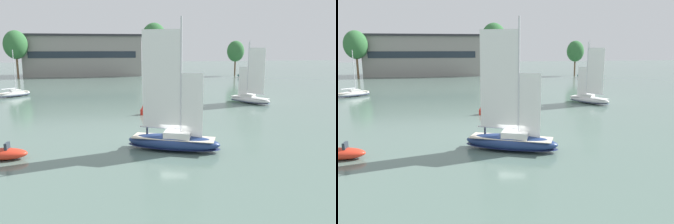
# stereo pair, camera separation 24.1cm
# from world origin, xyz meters

# --- Properties ---
(ground_plane) EXTENTS (400.00, 400.00, 0.00)m
(ground_plane) POSITION_xyz_m (0.00, 0.00, 0.00)
(ground_plane) COLOR slate
(waterfront_building) EXTENTS (40.10, 17.35, 14.23)m
(waterfront_building) POSITION_xyz_m (-14.85, 91.43, 7.15)
(waterfront_building) COLOR gray
(waterfront_building) RESTS_ON ground
(tree_shore_left) EXTENTS (8.92, 8.92, 18.37)m
(tree_shore_left) POSITION_xyz_m (9.61, 87.73, 12.86)
(tree_shore_left) COLOR brown
(tree_shore_left) RESTS_ON ground
(tree_shore_center) EXTENTS (5.88, 5.88, 12.10)m
(tree_shore_center) POSITION_xyz_m (37.22, 79.96, 8.47)
(tree_shore_center) COLOR brown
(tree_shore_center) RESTS_ON ground
(tree_shore_right) EXTENTS (7.35, 7.35, 15.12)m
(tree_shore_right) POSITION_xyz_m (-35.29, 81.64, 10.58)
(tree_shore_right) COLOR brown
(tree_shore_right) RESTS_ON ground
(sailboat_main) EXTENTS (9.52, 5.98, 12.71)m
(sailboat_main) POSITION_xyz_m (0.01, -0.00, 1.02)
(sailboat_main) COLOR navy
(sailboat_main) RESTS_ON ground
(sailboat_moored_near_marina) EXTENTS (9.05, 5.76, 12.10)m
(sailboat_moored_near_marina) POSITION_xyz_m (39.33, 71.09, 0.82)
(sailboat_moored_near_marina) COLOR #194C47
(sailboat_moored_near_marina) RESTS_ON ground
(sailboat_moored_mid_channel) EXTENTS (6.48, 5.83, 9.40)m
(sailboat_moored_mid_channel) POSITION_xyz_m (-25.45, 39.91, 0.64)
(sailboat_moored_mid_channel) COLOR silver
(sailboat_moored_mid_channel) RESTS_ON ground
(sailboat_moored_far_slip) EXTENTS (6.46, 7.59, 10.79)m
(sailboat_moored_far_slip) POSITION_xyz_m (18.64, 24.45, 0.89)
(sailboat_moored_far_slip) COLOR silver
(sailboat_moored_far_slip) RESTS_ON ground
(motor_tender) EXTENTS (4.43, 2.07, 1.65)m
(motor_tender) POSITION_xyz_m (-15.61, -0.18, 0.53)
(motor_tender) COLOR red
(motor_tender) RESTS_ON ground
(channel_buoy) EXTENTS (1.07, 1.07, 1.95)m
(channel_buoy) POSITION_xyz_m (-1.16, 17.54, 0.77)
(channel_buoy) COLOR red
(channel_buoy) RESTS_ON ground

